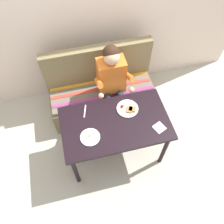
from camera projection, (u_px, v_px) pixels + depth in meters
The scene contains 9 objects.
ground_plane at pixel (115, 150), 3.20m from camera, with size 8.00×8.00×0.00m, color #B5B1A1.
back_wall at pixel (89, 9), 2.80m from camera, with size 4.40×0.10×2.60m, color beige.
table at pixel (115, 126), 2.66m from camera, with size 1.20×0.70×0.73m.
couch at pixel (102, 92), 3.34m from camera, with size 1.44×0.56×1.00m.
person at pixel (113, 81), 2.92m from camera, with size 0.45×0.61×1.21m.
plate_breakfast at pixel (128, 109), 2.68m from camera, with size 0.25×0.25×0.05m.
plate_eggs at pixel (90, 137), 2.48m from camera, with size 0.21×0.21×0.04m.
napkin at pixel (159, 128), 2.56m from camera, with size 0.11×0.12×0.01m, color white.
fork at pixel (85, 111), 2.67m from camera, with size 0.01×0.17×0.01m, color silver.
Camera 1 is at (-0.36, -1.29, 2.95)m, focal length 37.79 mm.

